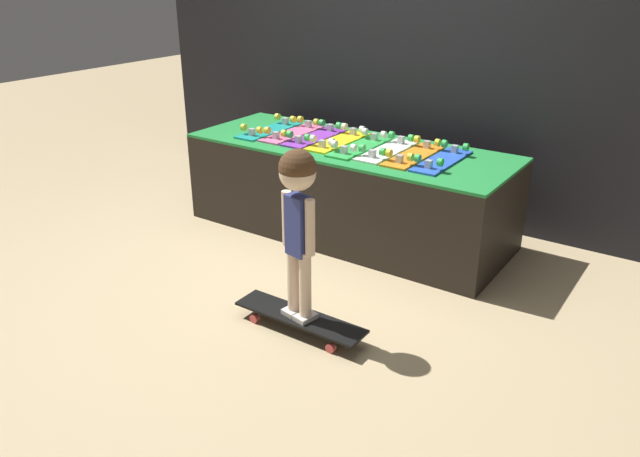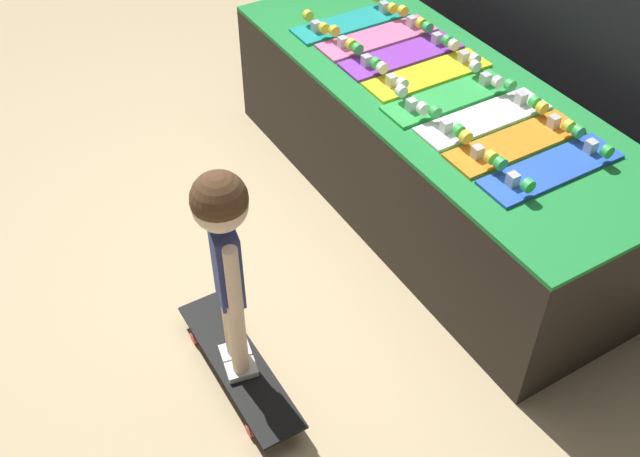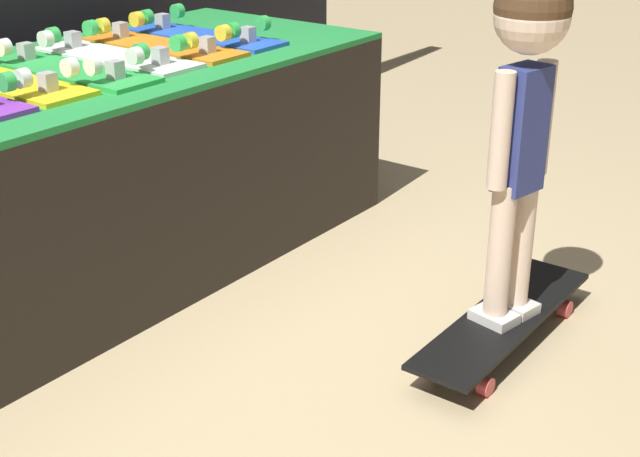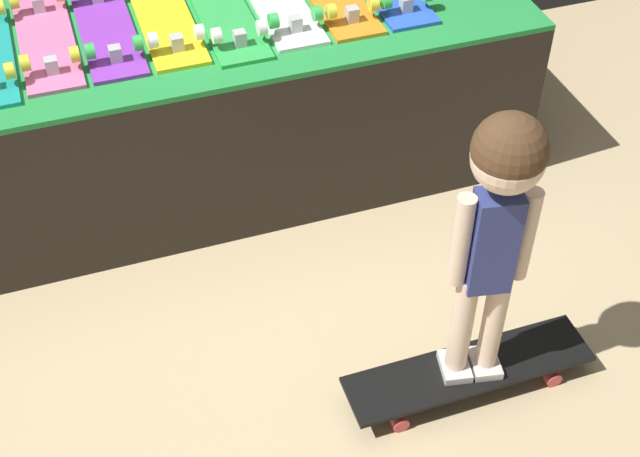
# 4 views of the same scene
# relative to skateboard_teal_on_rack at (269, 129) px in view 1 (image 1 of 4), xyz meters

# --- Properties ---
(ground_plane) EXTENTS (16.00, 16.00, 0.00)m
(ground_plane) POSITION_rel_skateboard_teal_on_rack_xyz_m (0.72, -0.62, -0.69)
(ground_plane) COLOR tan
(back_wall) EXTENTS (4.73, 0.10, 2.23)m
(back_wall) POSITION_rel_skateboard_teal_on_rack_xyz_m (0.72, 0.75, 0.42)
(back_wall) COLOR black
(back_wall) RESTS_ON ground_plane
(display_rack) EXTENTS (2.37, 0.88, 0.68)m
(display_rack) POSITION_rel_skateboard_teal_on_rack_xyz_m (0.72, 0.02, -0.36)
(display_rack) COLOR black
(display_rack) RESTS_ON ground_plane
(skateboard_teal_on_rack) EXTENTS (0.19, 0.62, 0.09)m
(skateboard_teal_on_rack) POSITION_rel_skateboard_teal_on_rack_xyz_m (0.00, 0.00, 0.00)
(skateboard_teal_on_rack) COLOR teal
(skateboard_teal_on_rack) RESTS_ON display_rack
(skateboard_pink_on_rack) EXTENTS (0.19, 0.62, 0.09)m
(skateboard_pink_on_rack) POSITION_rel_skateboard_teal_on_rack_xyz_m (0.20, 0.03, 0.00)
(skateboard_pink_on_rack) COLOR pink
(skateboard_pink_on_rack) RESTS_ON display_rack
(skateboard_purple_on_rack) EXTENTS (0.19, 0.62, 0.09)m
(skateboard_purple_on_rack) POSITION_rel_skateboard_teal_on_rack_xyz_m (0.41, 0.03, 0.00)
(skateboard_purple_on_rack) COLOR purple
(skateboard_purple_on_rack) RESTS_ON display_rack
(skateboard_yellow_on_rack) EXTENTS (0.19, 0.62, 0.09)m
(skateboard_yellow_on_rack) POSITION_rel_skateboard_teal_on_rack_xyz_m (0.61, 0.03, 0.00)
(skateboard_yellow_on_rack) COLOR yellow
(skateboard_yellow_on_rack) RESTS_ON display_rack
(skateboard_green_on_rack) EXTENTS (0.19, 0.62, 0.09)m
(skateboard_green_on_rack) POSITION_rel_skateboard_teal_on_rack_xyz_m (0.82, -0.01, 0.00)
(skateboard_green_on_rack) COLOR green
(skateboard_green_on_rack) RESTS_ON display_rack
(skateboard_white_on_rack) EXTENTS (0.19, 0.62, 0.09)m
(skateboard_white_on_rack) POSITION_rel_skateboard_teal_on_rack_xyz_m (1.02, 0.02, 0.00)
(skateboard_white_on_rack) COLOR white
(skateboard_white_on_rack) RESTS_ON display_rack
(skateboard_orange_on_rack) EXTENTS (0.19, 0.62, 0.09)m
(skateboard_orange_on_rack) POSITION_rel_skateboard_teal_on_rack_xyz_m (1.23, 0.02, 0.00)
(skateboard_orange_on_rack) COLOR orange
(skateboard_orange_on_rack) RESTS_ON display_rack
(skateboard_blue_on_rack) EXTENTS (0.19, 0.62, 0.09)m
(skateboard_blue_on_rack) POSITION_rel_skateboard_teal_on_rack_xyz_m (1.43, 0.02, 0.00)
(skateboard_blue_on_rack) COLOR blue
(skateboard_blue_on_rack) RESTS_ON display_rack
(skateboard_on_floor) EXTENTS (0.79, 0.19, 0.09)m
(skateboard_on_floor) POSITION_rel_skateboard_teal_on_rack_xyz_m (1.22, -1.29, -0.62)
(skateboard_on_floor) COLOR black
(skateboard_on_floor) RESTS_ON ground_plane
(child) EXTENTS (0.23, 0.19, 0.95)m
(child) POSITION_rel_skateboard_teal_on_rack_xyz_m (1.22, -1.29, 0.06)
(child) COLOR silver
(child) RESTS_ON skateboard_on_floor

